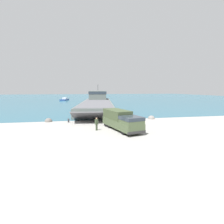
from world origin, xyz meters
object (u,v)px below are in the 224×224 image
(landing_craft, at_px, (97,102))
(soldier_on_ramp, at_px, (97,123))
(moored_boat_a, at_px, (65,99))
(mooring_bollard, at_px, (69,120))
(military_truck, at_px, (121,120))

(landing_craft, distance_m, soldier_on_ramp, 31.64)
(landing_craft, xyz_separation_m, moored_boat_a, (-13.05, 38.70, -1.31))
(landing_craft, relative_size, moored_boat_a, 5.41)
(soldier_on_ramp, bearing_deg, mooring_bollard, -176.31)
(military_truck, bearing_deg, moored_boat_a, 176.05)
(moored_boat_a, xyz_separation_m, mooring_bollard, (5.37, -63.17, -0.12))
(landing_craft, distance_m, military_truck, 31.69)
(military_truck, xyz_separation_m, moored_boat_a, (-13.18, 70.39, -0.95))
(moored_boat_a, relative_size, mooring_bollard, 11.38)
(soldier_on_ramp, xyz_separation_m, moored_boat_a, (-9.63, 70.15, -0.56))
(landing_craft, height_order, soldier_on_ramp, landing_craft)
(landing_craft, relative_size, soldier_on_ramp, 24.06)
(landing_craft, height_order, military_truck, landing_craft)
(mooring_bollard, bearing_deg, military_truck, -42.75)
(landing_craft, height_order, moored_boat_a, landing_craft)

